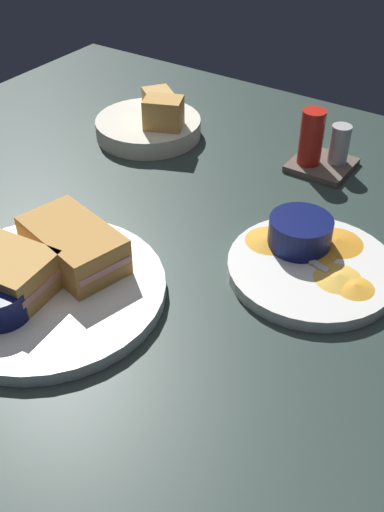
% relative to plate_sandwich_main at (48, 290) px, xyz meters
% --- Properties ---
extents(ground_plane, '(1.10, 1.10, 0.03)m').
position_rel_plate_sandwich_main_xyz_m(ground_plane, '(0.02, 0.14, -0.02)').
color(ground_plane, '#283833').
extents(plate_sandwich_main, '(0.27, 0.27, 0.02)m').
position_rel_plate_sandwich_main_xyz_m(plate_sandwich_main, '(0.00, 0.00, 0.00)').
color(plate_sandwich_main, white).
rests_on(plate_sandwich_main, ground_plane).
extents(sandwich_half_near, '(0.15, 0.11, 0.05)m').
position_rel_plate_sandwich_main_xyz_m(sandwich_half_near, '(-0.00, 0.05, 0.03)').
color(sandwich_half_near, '#C68C42').
rests_on(sandwich_half_near, plate_sandwich_main).
extents(ramekin_dark_sauce, '(0.06, 0.06, 0.04)m').
position_rel_plate_sandwich_main_xyz_m(ramekin_dark_sauce, '(-0.01, -0.06, 0.03)').
color(ramekin_dark_sauce, '#0C144C').
rests_on(ramekin_dark_sauce, plate_sandwich_main).
extents(spoon_by_dark_ramekin, '(0.02, 0.10, 0.01)m').
position_rel_plate_sandwich_main_xyz_m(spoon_by_dark_ramekin, '(-0.01, -0.01, 0.01)').
color(spoon_by_dark_ramekin, silver).
rests_on(spoon_by_dark_ramekin, plate_sandwich_main).
extents(plate_chips_companion, '(0.20, 0.20, 0.02)m').
position_rel_plate_sandwich_main_xyz_m(plate_chips_companion, '(0.24, 0.21, 0.00)').
color(plate_chips_companion, white).
rests_on(plate_chips_companion, ground_plane).
extents(ramekin_light_gravy, '(0.08, 0.08, 0.04)m').
position_rel_plate_sandwich_main_xyz_m(ramekin_light_gravy, '(0.21, 0.23, 0.03)').
color(ramekin_light_gravy, '#0C144C').
rests_on(ramekin_light_gravy, plate_chips_companion).
extents(spoon_by_gravy_ramekin, '(0.10, 0.05, 0.01)m').
position_rel_plate_sandwich_main_xyz_m(spoon_by_gravy_ramekin, '(0.19, 0.22, 0.01)').
color(spoon_by_gravy_ramekin, silver).
rests_on(spoon_by_gravy_ramekin, plate_chips_companion).
extents(plantain_chip_scatter, '(0.20, 0.14, 0.01)m').
position_rel_plate_sandwich_main_xyz_m(plantain_chip_scatter, '(0.23, 0.23, 0.01)').
color(plantain_chip_scatter, gold).
rests_on(plantain_chip_scatter, plate_chips_companion).
extents(bread_basket_rear, '(0.18, 0.18, 0.08)m').
position_rel_plate_sandwich_main_xyz_m(bread_basket_rear, '(-0.14, 0.39, 0.01)').
color(bread_basket_rear, silver).
rests_on(bread_basket_rear, ground_plane).
extents(condiment_caddy, '(0.09, 0.09, 0.10)m').
position_rel_plate_sandwich_main_xyz_m(condiment_caddy, '(0.14, 0.45, 0.03)').
color(condiment_caddy, brown).
rests_on(condiment_caddy, ground_plane).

